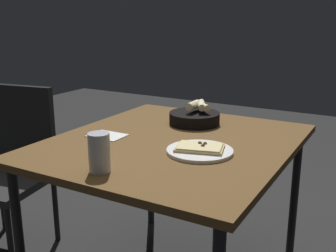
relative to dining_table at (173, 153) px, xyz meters
name	(u,v)px	position (x,y,z in m)	size (l,w,h in m)	color
dining_table	(173,153)	(0.00, 0.00, 0.00)	(0.99, 1.13, 0.75)	brown
pizza_plate	(200,150)	(-0.17, 0.09, 0.07)	(0.26, 0.26, 0.04)	white
bread_basket	(195,117)	(0.04, -0.29, 0.10)	(0.25, 0.25, 0.11)	black
beer_glass	(99,154)	(0.04, 0.45, 0.12)	(0.08, 0.08, 0.14)	silver
napkin	(107,136)	(0.29, 0.09, 0.06)	(0.16, 0.12, 0.00)	white
chair_far	(11,161)	(0.97, 0.08, -0.18)	(0.51, 0.51, 0.90)	#272727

